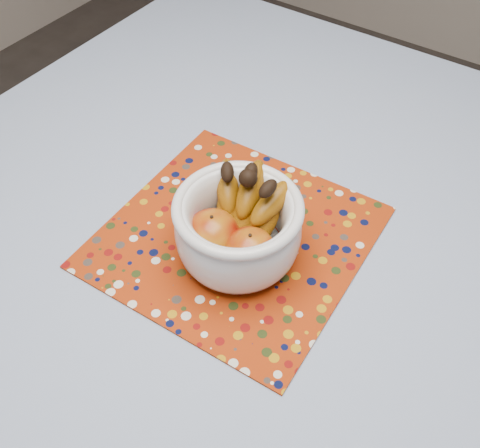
{
  "coord_description": "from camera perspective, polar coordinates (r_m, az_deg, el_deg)",
  "views": [
    {
      "loc": [
        0.29,
        -0.51,
        1.45
      ],
      "look_at": [
        -0.02,
        -0.05,
        0.83
      ],
      "focal_mm": 42.0,
      "sensor_mm": 36.0,
      "label": 1
    }
  ],
  "objects": [
    {
      "name": "placemat",
      "position": [
        0.9,
        -0.47,
        -1.3
      ],
      "size": [
        0.4,
        0.4,
        0.0
      ],
      "primitive_type": "cube",
      "rotation": [
        0.0,
        0.0,
        0.04
      ],
      "color": "#922807",
      "rests_on": "tablecloth"
    },
    {
      "name": "fruit_bowl",
      "position": [
        0.83,
        -0.05,
        0.29
      ],
      "size": [
        0.21,
        0.2,
        0.15
      ],
      "color": "silver",
      "rests_on": "placemat"
    },
    {
      "name": "tablecloth",
      "position": [
        0.91,
        2.68,
        -1.53
      ],
      "size": [
        1.32,
        1.32,
        0.01
      ],
      "primitive_type": "cube",
      "color": "slate",
      "rests_on": "table"
    },
    {
      "name": "table",
      "position": [
        0.97,
        2.51,
        -4.64
      ],
      "size": [
        1.2,
        1.2,
        0.75
      ],
      "color": "brown",
      "rests_on": "ground"
    }
  ]
}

